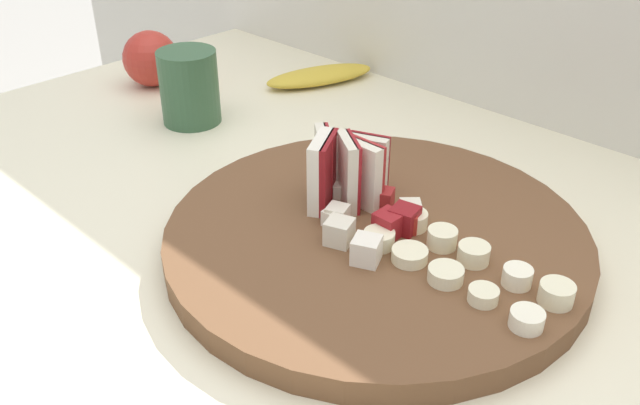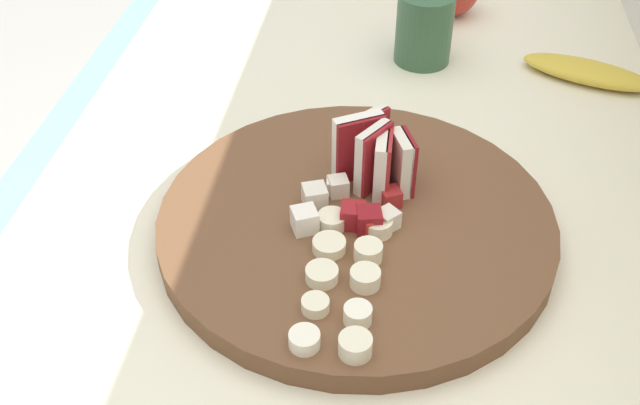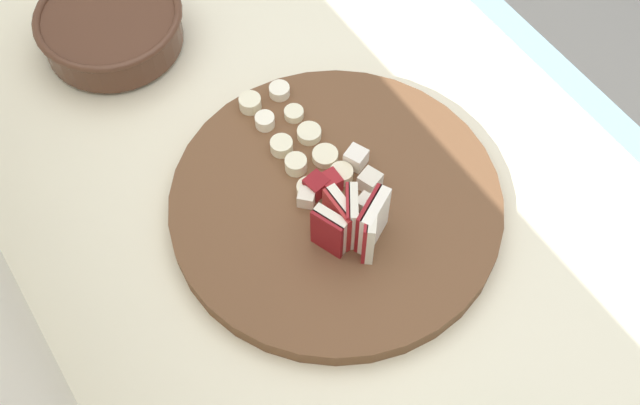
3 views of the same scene
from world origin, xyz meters
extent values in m
cube|color=silver|center=(0.00, 0.36, 0.64)|extent=(2.40, 0.04, 1.28)
cylinder|color=brown|center=(-0.14, 0.01, 0.89)|extent=(0.36, 0.36, 0.02)
cube|color=maroon|center=(-0.19, 0.01, 0.94)|extent=(0.03, 0.04, 0.07)
cube|color=white|center=(-0.20, 0.01, 0.94)|extent=(0.03, 0.05, 0.07)
cube|color=maroon|center=(-0.20, 0.02, 0.94)|extent=(0.03, 0.03, 0.07)
cube|color=beige|center=(-0.21, 0.02, 0.94)|extent=(0.03, 0.03, 0.07)
cube|color=maroon|center=(-0.18, 0.03, 0.94)|extent=(0.04, 0.03, 0.06)
cube|color=beige|center=(-0.18, 0.02, 0.94)|extent=(0.04, 0.03, 0.06)
cube|color=#A32323|center=(-0.17, 0.04, 0.94)|extent=(0.05, 0.01, 0.06)
cube|color=#EFE5CC|center=(-0.17, 0.03, 0.94)|extent=(0.05, 0.01, 0.06)
cube|color=maroon|center=(-0.18, 0.05, 0.93)|extent=(0.04, 0.02, 0.06)
cube|color=beige|center=(-0.18, 0.05, 0.93)|extent=(0.04, 0.02, 0.06)
cube|color=beige|center=(-0.12, 0.04, 0.91)|extent=(0.03, 0.03, 0.02)
cube|color=maroon|center=(-0.12, 0.03, 0.92)|extent=(0.03, 0.03, 0.02)
cube|color=beige|center=(-0.19, 0.03, 0.91)|extent=(0.02, 0.02, 0.02)
cube|color=maroon|center=(-0.12, 0.01, 0.92)|extent=(0.02, 0.02, 0.02)
cube|color=white|center=(-0.11, -0.03, 0.92)|extent=(0.03, 0.03, 0.02)
cube|color=beige|center=(-0.14, -0.03, 0.92)|extent=(0.03, 0.03, 0.02)
cube|color=#B22D23|center=(-0.11, 0.03, 0.91)|extent=(0.02, 0.02, 0.02)
cube|color=white|center=(-0.16, -0.01, 0.91)|extent=(0.02, 0.02, 0.01)
cube|color=#EFE5CC|center=(-0.16, -0.01, 0.91)|extent=(0.02, 0.02, 0.02)
cube|color=#A32323|center=(-0.15, 0.04, 0.91)|extent=(0.02, 0.02, 0.02)
cylinder|color=beige|center=(-0.12, -0.01, 0.91)|extent=(0.03, 0.03, 0.01)
cylinder|color=beige|center=(-0.09, -0.01, 0.91)|extent=(0.03, 0.03, 0.01)
cylinder|color=beige|center=(-0.05, -0.01, 0.91)|extent=(0.03, 0.03, 0.01)
cylinder|color=beige|center=(-0.02, -0.01, 0.91)|extent=(0.02, 0.02, 0.01)
cylinder|color=white|center=(0.02, -0.01, 0.91)|extent=(0.02, 0.02, 0.01)
cylinder|color=beige|center=(-0.11, 0.03, 0.91)|extent=(0.03, 0.03, 0.01)
cylinder|color=beige|center=(-0.08, 0.03, 0.91)|extent=(0.02, 0.02, 0.02)
cylinder|color=beige|center=(-0.05, 0.03, 0.91)|extent=(0.03, 0.03, 0.01)
cylinder|color=white|center=(-0.01, 0.03, 0.91)|extent=(0.02, 0.02, 0.01)
cylinder|color=beige|center=(0.02, 0.03, 0.91)|extent=(0.03, 0.03, 0.02)
ellipsoid|color=gold|center=(-0.44, 0.26, 0.89)|extent=(0.10, 0.16, 0.02)
cylinder|color=#335638|center=(-0.47, 0.06, 0.93)|extent=(0.07, 0.07, 0.09)
sphere|color=#B22D23|center=(-0.60, 0.10, 0.92)|extent=(0.07, 0.07, 0.07)
camera|label=1|loc=(0.17, -0.37, 1.22)|focal=38.11mm
camera|label=2|loc=(0.38, 0.05, 1.35)|focal=42.41mm
camera|label=3|loc=(-0.51, 0.28, 1.64)|focal=45.11mm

